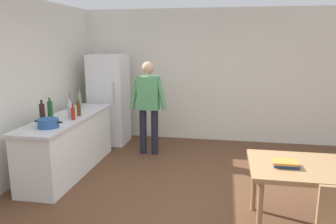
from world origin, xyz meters
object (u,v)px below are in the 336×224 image
refrigerator (109,99)px  bottle_vinegar_tall (80,100)px  bottle_sauce_red (73,114)px  bottle_wine_dark (42,113)px  book_stack (285,163)px  dining_table (317,173)px  bottle_beer_brown (79,109)px  bottle_water_clear (70,110)px  utensil_jar (69,105)px  bottle_wine_green (50,111)px  cooking_pot (48,123)px  person (149,102)px

refrigerator → bottle_vinegar_tall: 0.93m
bottle_sauce_red → bottle_wine_dark: 0.43m
refrigerator → bottle_vinegar_tall: refrigerator is taller
bottle_sauce_red → book_stack: bearing=-18.9°
dining_table → bottle_beer_brown: bearing=159.9°
book_stack → bottle_water_clear: bearing=160.5°
utensil_jar → bottle_sauce_red: utensil_jar is taller
utensil_jar → bottle_sauce_red: 0.78m
utensil_jar → bottle_vinegar_tall: size_ratio=1.00×
bottle_wine_green → book_stack: 3.32m
dining_table → bottle_beer_brown: bottle_beer_brown is taller
dining_table → book_stack: size_ratio=5.25×
bottle_sauce_red → bottle_wine_dark: size_ratio=0.71×
dining_table → bottle_sauce_red: size_ratio=5.83×
refrigerator → cooking_pot: (-0.04, -2.25, 0.06)m
bottle_sauce_red → bottle_vinegar_tall: bottle_vinegar_tall is taller
book_stack → bottle_wine_dark: bearing=167.5°
refrigerator → bottle_wine_dark: bearing=-96.6°
cooking_pot → book_stack: cooking_pot is taller
utensil_jar → bottle_vinegar_tall: same height
bottle_wine_green → bottle_beer_brown: (0.29, 0.35, -0.04)m
cooking_pot → utensil_jar: size_ratio=1.25×
bottle_wine_dark → person: bearing=51.5°
dining_table → cooking_pot: cooking_pot is taller
bottle_wine_dark → cooking_pot: bearing=-44.7°
cooking_pot → bottle_wine_dark: bearing=135.3°
person → utensil_jar: person is taller
refrigerator → bottle_beer_brown: size_ratio=6.92×
bottle_wine_green → bottle_water_clear: bearing=32.9°
bottle_vinegar_tall → bottle_beer_brown: bearing=-66.1°
bottle_water_clear → bottle_beer_brown: bearing=74.6°
utensil_jar → refrigerator: bearing=74.5°
cooking_pot → bottle_water_clear: bottle_water_clear is taller
dining_table → bottle_beer_brown: (-3.24, 1.18, 0.33)m
bottle_beer_brown → cooking_pot: bearing=-97.6°
utensil_jar → bottle_sauce_red: bearing=-59.1°
cooking_pot → person: bearing=59.9°
bottle_water_clear → bottle_beer_brown: 0.20m
person → bottle_wine_green: (-1.17, -1.31, 0.07)m
person → utensil_jar: (-1.26, -0.55, 0.00)m
dining_table → utensil_jar: utensil_jar is taller
person → book_stack: 2.99m
bottle_wine_green → bottle_wine_dark: (-0.01, -0.19, 0.00)m
refrigerator → bottle_water_clear: bearing=-89.7°
person → bottle_sauce_red: size_ratio=7.08×
cooking_pot → bottle_beer_brown: bearing=82.4°
bottle_vinegar_tall → bottle_water_clear: 0.85m
refrigerator → bottle_wine_green: refrigerator is taller
bottle_wine_green → book_stack: size_ratio=1.27×
person → bottle_wine_green: 1.76m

